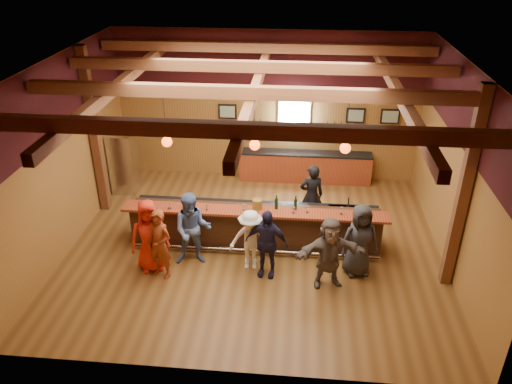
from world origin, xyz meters
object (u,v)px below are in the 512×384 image
bartender (311,196)px  ice_bucket (257,204)px  customer_brown (329,253)px  customer_orange (149,236)px  back_bar_cabinet (305,167)px  customer_denim (193,229)px  customer_navy (266,243)px  bottle_a (276,203)px  customer_white (250,240)px  customer_redvest (160,244)px  stainless_fridge (124,163)px  bar_counter (256,225)px  customer_dark (360,240)px

bartender → ice_bucket: (-1.30, -1.24, 0.37)m
customer_brown → ice_bucket: (-1.67, 1.25, 0.40)m
customer_orange → customer_brown: customer_orange is taller
back_bar_cabinet → customer_brown: size_ratio=2.40×
customer_denim → customer_navy: (1.71, -0.30, -0.07)m
customer_brown → bottle_a: 1.83m
customer_brown → customer_denim: bearing=156.5°
customer_white → ice_bucket: 0.95m
customer_redvest → ice_bucket: customer_redvest is taller
customer_navy → customer_brown: customer_brown is taller
back_bar_cabinet → ice_bucket: (-1.13, -3.81, 0.76)m
back_bar_cabinet → bottle_a: size_ratio=11.18×
stainless_fridge → bottle_a: (4.61, -2.64, 0.35)m
bar_counter → customer_white: (-0.03, -1.05, 0.23)m
customer_brown → bottle_a: (-1.22, 1.30, 0.41)m
back_bar_cabinet → customer_brown: 5.10m
customer_denim → customer_brown: size_ratio=1.08×
customer_brown → customer_orange: bearing=163.2°
bar_counter → customer_navy: 1.34m
bottle_a → customer_navy: bearing=-98.1°
customer_orange → stainless_fridge: bearing=93.4°
stainless_fridge → customer_dark: 7.37m
bar_counter → customer_redvest: size_ratio=3.78×
customer_navy → customer_dark: 2.07m
stainless_fridge → bartender: 5.65m
ice_bucket → bottle_a: size_ratio=0.68×
bartender → bottle_a: size_ratio=4.81×
customer_white → bartender: bartender is taller
back_bar_cabinet → customer_brown: bearing=-84.0°
customer_brown → ice_bucket: size_ratio=6.86×
customer_redvest → customer_navy: 2.35m
customer_white → back_bar_cabinet: bearing=72.3°
stainless_fridge → customer_orange: bearing=-63.8°
customer_denim → customer_dark: (3.76, -0.05, -0.03)m
customer_orange → ice_bucket: customer_orange is taller
bottle_a → back_bar_cabinet: bearing=79.6°
customer_white → customer_brown: size_ratio=0.90×
bar_counter → customer_dark: bearing=-22.7°
customer_white → bartender: size_ratio=0.87×
customer_navy → ice_bucket: (-0.29, 1.02, 0.40)m
customer_orange → customer_dark: bearing=-19.7°
customer_brown → customer_dark: customer_dark is taller
back_bar_cabinet → bartender: bartender is taller
stainless_fridge → customer_orange: 4.14m
bottle_a → customer_white: bearing=-121.5°
customer_redvest → ice_bucket: bearing=54.2°
bar_counter → customer_denim: 1.71m
customer_brown → bartender: 2.52m
customer_navy → ice_bucket: bearing=114.2°
back_bar_cabinet → ice_bucket: bearing=-106.6°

